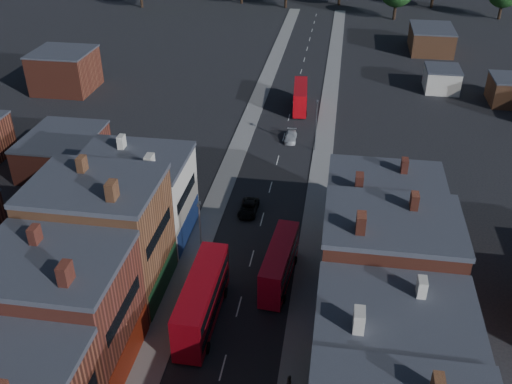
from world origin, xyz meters
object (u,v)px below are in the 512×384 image
(bus_0, at_px, (202,299))
(car_3, at_px, (291,137))
(ped_3, at_px, (289,384))
(bus_2, at_px, (300,97))
(bus_1, at_px, (279,263))
(car_2, at_px, (248,208))

(bus_0, xyz_separation_m, car_3, (4.27, 41.57, -2.15))
(car_3, bearing_deg, ped_3, -85.18)
(bus_2, bearing_deg, bus_1, -91.66)
(bus_2, bearing_deg, bus_0, -98.87)
(bus_1, bearing_deg, bus_0, -127.66)
(bus_0, relative_size, bus_1, 1.15)
(bus_0, height_order, ped_3, bus_0)
(bus_2, distance_m, ped_3, 61.93)
(car_2, relative_size, ped_3, 2.58)
(bus_0, bearing_deg, car_3, 84.79)
(bus_1, distance_m, car_2, 13.92)
(bus_1, xyz_separation_m, bus_2, (-2.00, 47.37, -0.05))
(bus_2, bearing_deg, ped_3, -89.84)
(bus_1, distance_m, ped_3, 14.67)
(bus_2, height_order, car_3, bus_2)
(bus_1, height_order, bus_2, bus_1)
(bus_0, distance_m, ped_3, 11.77)
(bus_1, relative_size, bus_2, 1.02)
(bus_2, relative_size, car_2, 2.12)
(bus_1, bearing_deg, bus_2, 97.23)
(car_3, xyz_separation_m, ped_3, (4.88, -48.77, 0.41))
(car_3, bearing_deg, car_2, -99.11)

